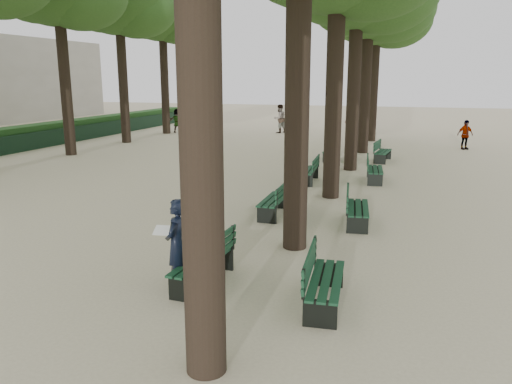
% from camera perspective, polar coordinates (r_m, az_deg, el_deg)
% --- Properties ---
extents(ground, '(120.00, 120.00, 0.00)m').
position_cam_1_polar(ground, '(9.05, -9.54, -11.30)').
color(ground, beige).
rests_on(ground, ground).
extents(tree_central_5, '(6.00, 6.00, 9.95)m').
position_cam_1_polar(tree_central_5, '(30.66, 13.75, 20.05)').
color(tree_central_5, '#33261C').
rests_on(tree_central_5, ground).
extents(tree_far_5, '(6.00, 6.00, 10.45)m').
position_cam_1_polar(tree_far_5, '(34.49, -10.74, 20.18)').
color(tree_far_5, '#33261C').
rests_on(tree_far_5, ground).
extents(bench_left_0, '(0.65, 1.82, 0.92)m').
position_cam_1_polar(bench_left_0, '(9.23, -6.07, -8.85)').
color(bench_left_0, black).
rests_on(bench_left_0, ground).
extents(bench_left_1, '(0.61, 1.81, 0.92)m').
position_cam_1_polar(bench_left_1, '(13.61, 2.08, -1.58)').
color(bench_left_1, black).
rests_on(bench_left_1, ground).
extents(bench_left_2, '(0.68, 1.83, 0.92)m').
position_cam_1_polar(bench_left_2, '(18.01, 6.00, 1.96)').
color(bench_left_2, black).
rests_on(bench_left_2, ground).
extents(bench_left_3, '(0.57, 1.80, 0.92)m').
position_cam_1_polar(bench_left_3, '(23.05, 8.60, 4.30)').
color(bench_left_3, black).
rests_on(bench_left_3, ground).
extents(bench_right_0, '(0.71, 1.84, 0.92)m').
position_cam_1_polar(bench_right_0, '(8.45, 7.88, -11.03)').
color(bench_right_0, black).
rests_on(bench_right_0, ground).
extents(bench_right_1, '(0.77, 1.85, 0.92)m').
position_cam_1_polar(bench_right_1, '(13.01, 11.51, -2.53)').
color(bench_right_1, black).
rests_on(bench_right_1, ground).
extents(bench_right_2, '(0.75, 1.85, 0.92)m').
position_cam_1_polar(bench_right_2, '(18.53, 13.41, 1.99)').
color(bench_right_2, black).
rests_on(bench_right_2, ground).
extents(bench_right_3, '(0.75, 1.85, 0.92)m').
position_cam_1_polar(bench_right_3, '(23.11, 14.28, 4.07)').
color(bench_right_3, black).
rests_on(bench_right_3, ground).
extents(man_with_map, '(0.62, 0.68, 1.64)m').
position_cam_1_polar(man_with_map, '(8.95, -9.04, -5.90)').
color(man_with_map, black).
rests_on(man_with_map, ground).
extents(pedestrian_a, '(0.86, 0.98, 1.92)m').
position_cam_1_polar(pedestrian_a, '(34.08, 2.70, 8.36)').
color(pedestrian_a, '#262628').
rests_on(pedestrian_a, ground).
extents(pedestrian_e, '(1.51, 0.36, 1.62)m').
position_cam_1_polar(pedestrian_e, '(34.64, -8.98, 8.05)').
color(pedestrian_e, '#262628').
rests_on(pedestrian_e, ground).
extents(pedestrian_c, '(0.94, 0.71, 1.54)m').
position_cam_1_polar(pedestrian_c, '(28.35, 22.78, 6.05)').
color(pedestrian_c, '#262628').
rests_on(pedestrian_c, ground).
extents(pedestrian_d, '(0.83, 0.52, 1.59)m').
position_cam_1_polar(pedestrian_d, '(37.06, 5.26, 8.44)').
color(pedestrian_d, '#262628').
rests_on(pedestrian_d, ground).
extents(pedestrian_b, '(0.98, 1.08, 1.72)m').
position_cam_1_polar(pedestrian_b, '(35.48, 10.72, 8.18)').
color(pedestrian_b, '#262628').
rests_on(pedestrian_b, ground).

